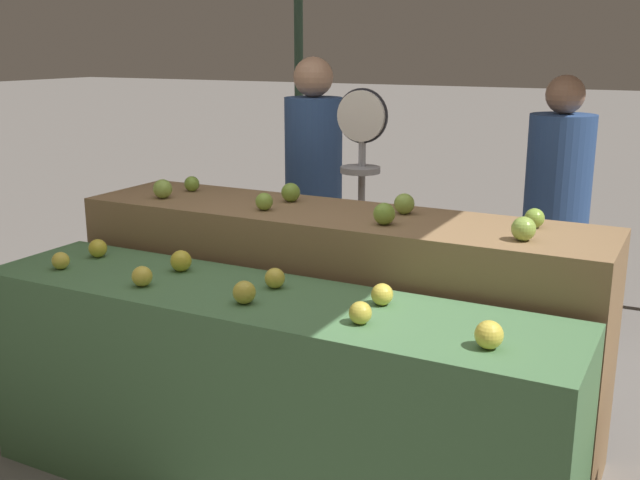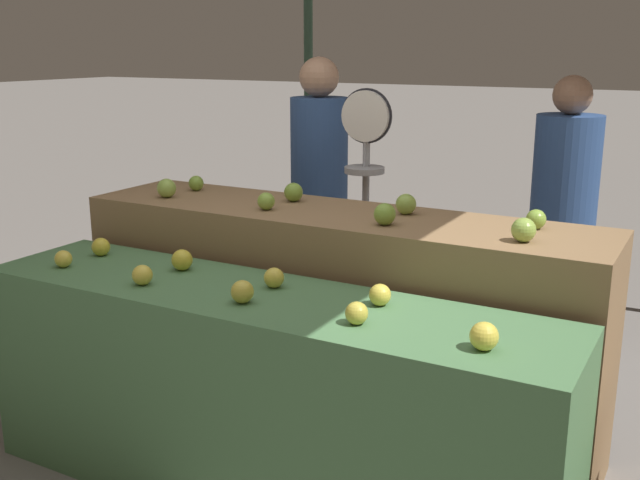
{
  "view_description": "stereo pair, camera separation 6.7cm",
  "coord_description": "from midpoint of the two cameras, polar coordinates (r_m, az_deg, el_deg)",
  "views": [
    {
      "loc": [
        1.4,
        -2.2,
        1.72
      ],
      "look_at": [
        0.09,
        0.3,
        0.99
      ],
      "focal_mm": 42.0,
      "sensor_mm": 36.0,
      "label": 1
    },
    {
      "loc": [
        1.45,
        -2.17,
        1.72
      ],
      "look_at": [
        0.09,
        0.3,
        0.99
      ],
      "focal_mm": 42.0,
      "sensor_mm": 36.0,
      "label": 2
    }
  ],
  "objects": [
    {
      "name": "person_vendor_at_scale",
      "position": [
        4.24,
        -0.95,
        4.4
      ],
      "size": [
        0.39,
        0.39,
        1.66
      ],
      "rotation": [
        0.0,
        0.0,
        3.39
      ],
      "color": "#2D2D38",
      "rests_on": "ground_plane"
    },
    {
      "name": "apple_front_1",
      "position": [
        2.92,
        -14.04,
        -2.7
      ],
      "size": [
        0.08,
        0.08,
        0.08
      ],
      "primitive_type": "sphere",
      "color": "yellow",
      "rests_on": "display_counter_front"
    },
    {
      "name": "apple_front_5",
      "position": [
        3.37,
        -17.12,
        -0.61
      ],
      "size": [
        0.08,
        0.08,
        0.08
      ],
      "primitive_type": "sphere",
      "color": "gold",
      "rests_on": "display_counter_front"
    },
    {
      "name": "apple_back_5",
      "position": [
        3.42,
        -2.81,
        3.65
      ],
      "size": [
        0.09,
        0.09,
        0.09
      ],
      "primitive_type": "sphere",
      "color": "#7AA338",
      "rests_on": "display_counter_back"
    },
    {
      "name": "produce_scale",
      "position": [
        3.75,
        2.63,
        5.05
      ],
      "size": [
        0.27,
        0.2,
        1.52
      ],
      "color": "#99999E",
      "rests_on": "ground_plane"
    },
    {
      "name": "apple_back_1",
      "position": [
        3.25,
        -4.87,
        2.94
      ],
      "size": [
        0.08,
        0.08,
        0.08
      ],
      "primitive_type": "sphere",
      "color": "#84AD3D",
      "rests_on": "display_counter_back"
    },
    {
      "name": "apple_front_8",
      "position": [
        2.64,
        4.03,
        -4.16
      ],
      "size": [
        0.08,
        0.08,
        0.08
      ],
      "primitive_type": "sphere",
      "color": "yellow",
      "rests_on": "display_counter_front"
    },
    {
      "name": "display_counter_front",
      "position": [
        2.92,
        -5.09,
        -11.99
      ],
      "size": [
        2.33,
        0.55,
        0.84
      ],
      "primitive_type": "cube",
      "color": "#4C7A4C",
      "rests_on": "ground_plane"
    },
    {
      "name": "apple_back_4",
      "position": [
        3.72,
        -10.25,
        4.24
      ],
      "size": [
        0.07,
        0.07,
        0.07
      ],
      "primitive_type": "sphere",
      "color": "#7AA338",
      "rests_on": "display_counter_back"
    },
    {
      "name": "apple_front_7",
      "position": [
        2.82,
        -4.14,
        -2.91
      ],
      "size": [
        0.08,
        0.08,
        0.08
      ],
      "primitive_type": "sphere",
      "color": "yellow",
      "rests_on": "display_counter_front"
    },
    {
      "name": "apple_back_6",
      "position": [
        3.18,
        5.84,
        2.77
      ],
      "size": [
        0.09,
        0.09,
        0.09
      ],
      "primitive_type": "sphere",
      "color": "#8EB247",
      "rests_on": "display_counter_back"
    },
    {
      "name": "apple_back_3",
      "position": [
        2.81,
        14.59,
        0.83
      ],
      "size": [
        0.09,
        0.09,
        0.09
      ],
      "primitive_type": "sphere",
      "color": "#8EB247",
      "rests_on": "display_counter_back"
    },
    {
      "name": "person_customer_left",
      "position": [
        4.3,
        17.18,
        2.97
      ],
      "size": [
        0.48,
        0.48,
        1.57
      ],
      "rotation": [
        0.0,
        0.0,
        3.62
      ],
      "color": "#2D2D38",
      "rests_on": "ground_plane"
    },
    {
      "name": "apple_back_0",
      "position": [
        3.57,
        -12.43,
        3.83
      ],
      "size": [
        0.09,
        0.09,
        0.09
      ],
      "primitive_type": "sphere",
      "color": "#8EB247",
      "rests_on": "display_counter_back"
    },
    {
      "name": "apple_front_3",
      "position": [
        2.46,
        2.31,
        -5.57
      ],
      "size": [
        0.08,
        0.08,
        0.08
      ],
      "primitive_type": "sphere",
      "color": "gold",
      "rests_on": "display_counter_front"
    },
    {
      "name": "apple_back_7",
      "position": [
        3.03,
        15.42,
        1.62
      ],
      "size": [
        0.08,
        0.08,
        0.08
      ],
      "primitive_type": "sphere",
      "color": "#84AD3D",
      "rests_on": "display_counter_back"
    },
    {
      "name": "apple_front_0",
      "position": [
        3.24,
        -19.72,
        -1.49
      ],
      "size": [
        0.07,
        0.07,
        0.07
      ],
      "primitive_type": "sphere",
      "color": "yellow",
      "rests_on": "display_counter_front"
    },
    {
      "name": "display_counter_back",
      "position": [
        3.36,
        0.41,
        -6.48
      ],
      "size": [
        2.33,
        0.55,
        1.03
      ],
      "primitive_type": "cube",
      "color": "olive",
      "rests_on": "ground_plane"
    },
    {
      "name": "apple_front_2",
      "position": [
        2.66,
        -6.51,
        -3.98
      ],
      "size": [
        0.08,
        0.08,
        0.08
      ],
      "primitive_type": "sphere",
      "color": "gold",
      "rests_on": "display_counter_front"
    },
    {
      "name": "apple_back_2",
      "position": [
        2.98,
        4.27,
        2.0
      ],
      "size": [
        0.09,
        0.09,
        0.09
      ],
      "primitive_type": "sphere",
      "color": "#7AA338",
      "rests_on": "display_counter_back"
    },
    {
      "name": "apple_front_4",
      "position": [
        2.31,
        11.94,
        -7.08
      ],
      "size": [
        0.09,
        0.09,
        0.09
      ],
      "primitive_type": "sphere",
      "color": "yellow",
      "rests_on": "display_counter_front"
    },
    {
      "name": "apple_front_6",
      "position": [
        3.08,
        -11.16,
        -1.57
      ],
      "size": [
        0.09,
        0.09,
        0.09
      ],
      "primitive_type": "sphere",
      "color": "gold",
      "rests_on": "display_counter_front"
    }
  ]
}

